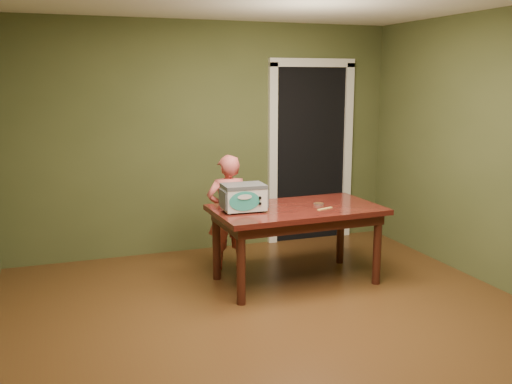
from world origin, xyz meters
TOP-DOWN VIEW (x-y plane):
  - floor at (0.00, 0.00)m, footprint 5.00×5.00m
  - room_shell at (0.00, 0.00)m, footprint 4.52×5.02m
  - doorway at (1.30, 2.78)m, footprint 1.10×0.66m
  - dining_table at (0.51, 1.11)m, footprint 1.63×0.95m
  - toy_oven at (-0.02, 1.13)m, footprint 0.42×0.30m
  - baking_pan at (0.75, 1.12)m, footprint 0.10×0.10m
  - spatula at (0.73, 0.94)m, footprint 0.18×0.08m
  - child at (0.01, 1.72)m, footprint 0.46×0.32m

SIDE VIEW (x-z plane):
  - floor at x=0.00m, z-range 0.00..0.00m
  - child at x=0.01m, z-range 0.00..1.21m
  - dining_table at x=0.51m, z-range 0.28..1.03m
  - spatula at x=0.73m, z-range 0.75..0.76m
  - baking_pan at x=0.75m, z-range 0.75..0.77m
  - toy_oven at x=-0.02m, z-range 0.76..1.02m
  - doorway at x=1.30m, z-range -0.07..2.18m
  - room_shell at x=0.00m, z-range 0.40..3.01m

